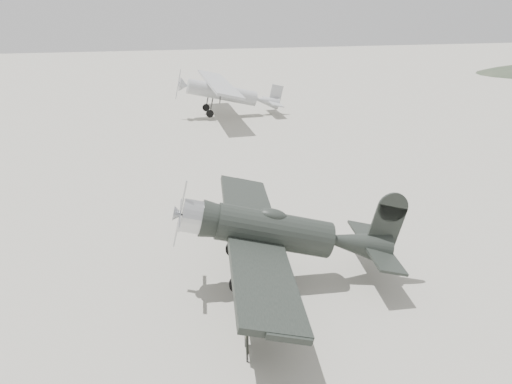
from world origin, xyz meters
The scene contains 4 objects.
ground centered at (0.00, 0.00, 0.00)m, with size 160.00×160.00×0.00m, color #A39E90.
lowwing_monoplane centered at (-0.62, -1.91, 1.87)m, with size 7.83×10.96×3.53m.
highwing_monoplane centered at (1.56, 24.14, 2.18)m, with size 8.71×12.17×3.48m.
sign_board centered at (-2.66, -5.48, 0.83)m, with size 0.19×0.96×1.39m.
Camera 1 is at (-4.83, -16.69, 9.44)m, focal length 35.00 mm.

